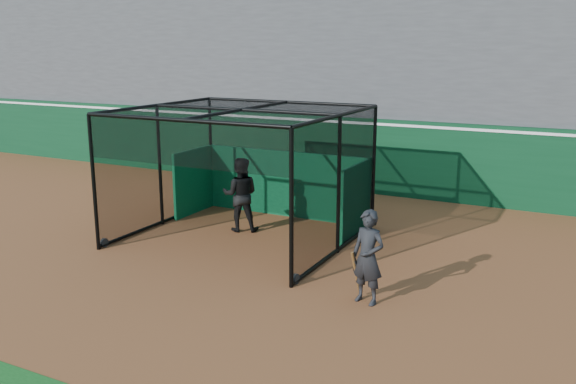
% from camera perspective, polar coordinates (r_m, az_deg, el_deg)
% --- Properties ---
extents(ground, '(120.00, 120.00, 0.00)m').
position_cam_1_polar(ground, '(13.67, -6.41, -7.15)').
color(ground, brown).
rests_on(ground, ground).
extents(outfield_wall, '(50.00, 0.50, 2.50)m').
position_cam_1_polar(outfield_wall, '(20.72, 6.56, 3.60)').
color(outfield_wall, '#0A381C').
rests_on(outfield_wall, ground).
extents(grandstand, '(50.00, 7.85, 8.95)m').
position_cam_1_polar(grandstand, '(24.00, 10.04, 12.47)').
color(grandstand, '#4C4C4F').
rests_on(grandstand, ground).
extents(batting_cage, '(5.34, 4.99, 3.28)m').
position_cam_1_polar(batting_cage, '(15.42, -4.26, 1.59)').
color(batting_cage, black).
rests_on(batting_cage, ground).
extents(batter, '(1.19, 1.08, 1.97)m').
position_cam_1_polar(batter, '(16.14, -4.47, -0.24)').
color(batter, black).
rests_on(batter, ground).
extents(on_deck_player, '(0.75, 0.57, 1.83)m').
position_cam_1_polar(on_deck_player, '(11.66, 7.48, -6.08)').
color(on_deck_player, black).
rests_on(on_deck_player, ground).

